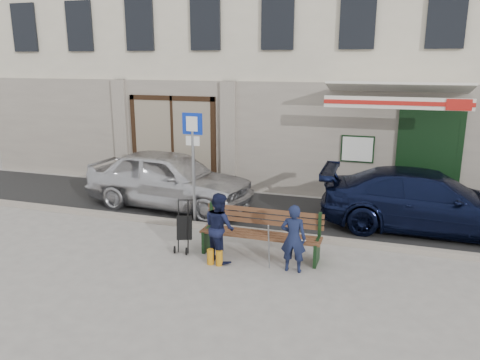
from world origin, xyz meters
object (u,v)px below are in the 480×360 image
at_px(car_silver, 169,179).
at_px(man, 293,238).
at_px(stroller, 184,229).
at_px(bench, 258,234).
at_px(car_navy, 427,201).
at_px(parking_sign, 193,151).
at_px(woman, 219,227).

height_order(car_silver, man, car_silver).
bearing_deg(stroller, bench, -11.86).
height_order(car_navy, parking_sign, parking_sign).
relative_size(car_silver, bench, 1.86).
relative_size(car_navy, parking_sign, 1.80).
relative_size(bench, woman, 1.77).
bearing_deg(parking_sign, car_navy, 16.04).
bearing_deg(car_silver, stroller, -143.43).
bearing_deg(woman, bench, -108.31).
bearing_deg(woman, parking_sign, -15.07).
xyz_separation_m(bench, man, (0.80, -0.47, 0.18)).
height_order(car_navy, woman, car_navy).
distance_m(car_silver, woman, 3.73).
height_order(woman, stroller, woman).
height_order(car_navy, man, car_navy).
relative_size(man, stroller, 1.22).
bearing_deg(bench, man, -30.62).
distance_m(car_silver, stroller, 3.06).
xyz_separation_m(car_navy, man, (-2.44, -3.06, -0.05)).
relative_size(parking_sign, bench, 1.10).
xyz_separation_m(parking_sign, bench, (1.94, -1.32, -1.30)).
distance_m(car_navy, parking_sign, 5.43).
bearing_deg(car_silver, woman, -134.09).
bearing_deg(man, woman, -4.43).
height_order(car_silver, woman, car_silver).
distance_m(car_navy, bench, 4.15).
bearing_deg(stroller, woman, -34.28).
xyz_separation_m(car_navy, stroller, (-4.74, -2.80, -0.22)).
xyz_separation_m(car_silver, stroller, (1.60, -2.59, -0.30)).
bearing_deg(car_navy, car_silver, 91.03).
bearing_deg(bench, car_silver, 142.52).
height_order(car_silver, stroller, car_silver).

